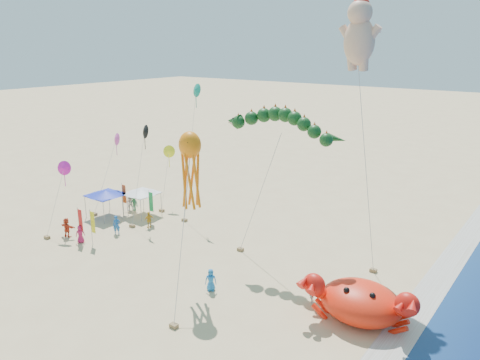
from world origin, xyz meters
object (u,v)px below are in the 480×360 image
object	(u,v)px
dragon_kite	(280,127)
cherub_kite	(360,33)
canopy_white	(141,191)
canopy_blue	(105,193)
octopus_kite	(190,165)
crab_inflatable	(360,301)

from	to	relation	value
dragon_kite	cherub_kite	distance (m)	8.61
cherub_kite	canopy_white	world-z (taller)	cherub_kite
cherub_kite	canopy_blue	world-z (taller)	cherub_kite
octopus_kite	crab_inflatable	bearing A→B (deg)	12.40
crab_inflatable	canopy_blue	distance (m)	27.80
crab_inflatable	octopus_kite	xyz separation A→B (m)	(-11.57, -2.54, 7.46)
dragon_kite	cherub_kite	size ratio (longest dim) A/B	0.60
dragon_kite	octopus_kite	distance (m)	7.41
cherub_kite	dragon_kite	bearing A→B (deg)	-136.43
canopy_blue	canopy_white	size ratio (longest dim) A/B	1.06
octopus_kite	canopy_white	xyz separation A→B (m)	(-13.66, 7.33, -6.35)
crab_inflatable	octopus_kite	distance (m)	14.00
cherub_kite	octopus_kite	distance (m)	15.13
cherub_kite	octopus_kite	xyz separation A→B (m)	(-7.02, -10.31, -8.57)
octopus_kite	canopy_blue	world-z (taller)	octopus_kite
dragon_kite	canopy_white	distance (m)	18.65
crab_inflatable	cherub_kite	xyz separation A→B (m)	(-4.55, 7.77, 16.02)
octopus_kite	canopy_blue	size ratio (longest dim) A/B	3.22
crab_inflatable	dragon_kite	distance (m)	13.35
dragon_kite	octopus_kite	xyz separation A→B (m)	(-2.99, -6.48, -1.99)
canopy_blue	canopy_white	bearing A→B (deg)	45.36
cherub_kite	canopy_blue	bearing A→B (deg)	-166.74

